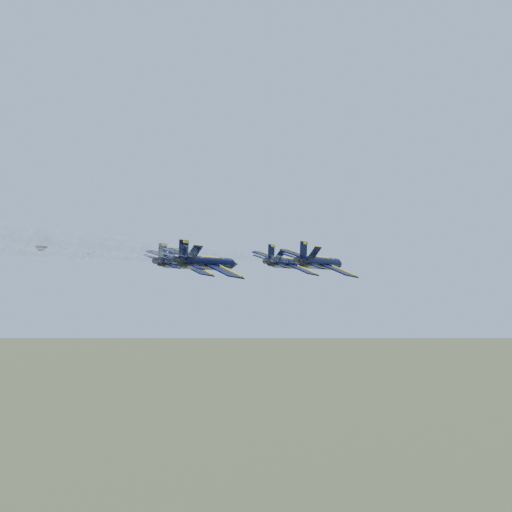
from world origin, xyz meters
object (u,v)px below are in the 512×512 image
at_px(jet_right, 321,263).
at_px(jet_lead, 288,263).
at_px(jet_left, 184,263).
at_px(jet_slot, 208,263).

bearing_deg(jet_right, jet_lead, 130.96).
height_order(jet_left, jet_right, same).
bearing_deg(jet_left, jet_lead, 49.68).
bearing_deg(jet_right, jet_slot, -127.47).
relative_size(jet_left, jet_slot, 1.00).
relative_size(jet_lead, jet_slot, 1.00).
height_order(jet_lead, jet_left, same).
bearing_deg(jet_right, jet_left, -179.71).
distance_m(jet_left, jet_right, 23.41).
bearing_deg(jet_slot, jet_lead, 92.36).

